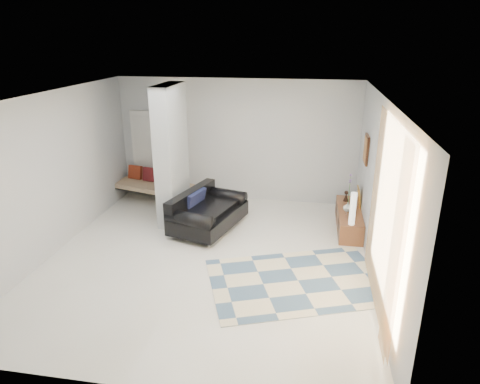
# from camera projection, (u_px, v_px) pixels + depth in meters

# --- Properties ---
(floor) EXTENTS (6.00, 6.00, 0.00)m
(floor) POSITION_uv_depth(u_px,v_px,m) (207.00, 258.00, 7.50)
(floor) COLOR silver
(floor) RESTS_ON ground
(ceiling) EXTENTS (6.00, 6.00, 0.00)m
(ceiling) POSITION_uv_depth(u_px,v_px,m) (203.00, 96.00, 6.54)
(ceiling) COLOR white
(ceiling) RESTS_ON wall_back
(wall_back) EXTENTS (6.00, 0.00, 6.00)m
(wall_back) POSITION_uv_depth(u_px,v_px,m) (237.00, 141.00, 9.80)
(wall_back) COLOR silver
(wall_back) RESTS_ON ground
(wall_front) EXTENTS (6.00, 0.00, 6.00)m
(wall_front) POSITION_uv_depth(u_px,v_px,m) (132.00, 280.00, 4.24)
(wall_front) COLOR silver
(wall_front) RESTS_ON ground
(wall_left) EXTENTS (0.00, 6.00, 6.00)m
(wall_left) POSITION_uv_depth(u_px,v_px,m) (52.00, 174.00, 7.45)
(wall_left) COLOR silver
(wall_left) RESTS_ON ground
(wall_right) EXTENTS (0.00, 6.00, 6.00)m
(wall_right) POSITION_uv_depth(u_px,v_px,m) (379.00, 193.00, 6.59)
(wall_right) COLOR silver
(wall_right) RESTS_ON ground
(partition_column) EXTENTS (0.35, 1.20, 2.80)m
(partition_column) POSITION_uv_depth(u_px,v_px,m) (172.00, 155.00, 8.67)
(partition_column) COLOR #A8ADAF
(partition_column) RESTS_ON floor
(hallway_door) EXTENTS (0.85, 0.06, 2.04)m
(hallway_door) POSITION_uv_depth(u_px,v_px,m) (150.00, 153.00, 10.22)
(hallway_door) COLOR silver
(hallway_door) RESTS_ON floor
(curtain) EXTENTS (0.00, 2.55, 2.55)m
(curtain) POSITION_uv_depth(u_px,v_px,m) (384.00, 219.00, 5.52)
(curtain) COLOR #FFA643
(curtain) RESTS_ON wall_right
(wall_art) EXTENTS (0.04, 0.45, 0.55)m
(wall_art) POSITION_uv_depth(u_px,v_px,m) (366.00, 149.00, 8.08)
(wall_art) COLOR #371C0F
(wall_art) RESTS_ON wall_right
(media_console) EXTENTS (0.45, 1.64, 0.80)m
(media_console) POSITION_uv_depth(u_px,v_px,m) (349.00, 219.00, 8.61)
(media_console) COLOR brown
(media_console) RESTS_ON floor
(loveseat) EXTENTS (1.41, 1.89, 0.76)m
(loveseat) POSITION_uv_depth(u_px,v_px,m) (206.00, 212.00, 8.56)
(loveseat) COLOR silver
(loveseat) RESTS_ON floor
(daybed) EXTENTS (1.98, 1.23, 0.77)m
(daybed) POSITION_uv_depth(u_px,v_px,m) (152.00, 184.00, 9.96)
(daybed) COLOR black
(daybed) RESTS_ON floor
(area_rug) EXTENTS (3.22, 2.68, 0.01)m
(area_rug) POSITION_uv_depth(u_px,v_px,m) (298.00, 281.00, 6.80)
(area_rug) COLOR beige
(area_rug) RESTS_ON floor
(cylinder_lamp) EXTENTS (0.11, 0.11, 0.62)m
(cylinder_lamp) POSITION_uv_depth(u_px,v_px,m) (353.00, 209.00, 7.78)
(cylinder_lamp) COLOR silver
(cylinder_lamp) RESTS_ON media_console
(bronze_figurine) EXTENTS (0.13, 0.13, 0.23)m
(bronze_figurine) POSITION_uv_depth(u_px,v_px,m) (346.00, 196.00, 8.95)
(bronze_figurine) COLOR black
(bronze_figurine) RESTS_ON media_console
(vase) EXTENTS (0.18, 0.18, 0.19)m
(vase) POSITION_uv_depth(u_px,v_px,m) (348.00, 207.00, 8.45)
(vase) COLOR silver
(vase) RESTS_ON media_console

